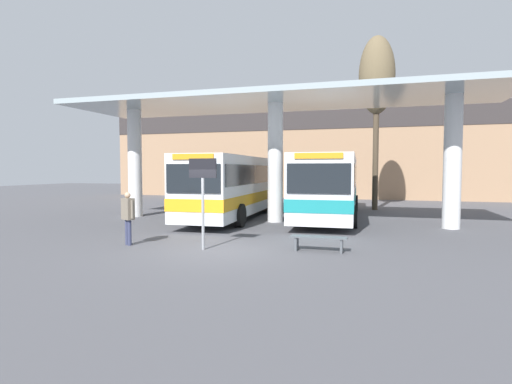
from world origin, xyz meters
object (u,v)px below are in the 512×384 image
Objects in this scene: parked_car_street at (205,187)px; transit_bus_center_bay at (330,184)px; transit_bus_left_bay at (238,184)px; poplar_tree_behind_left at (377,78)px; waiting_bench_near_pillar at (319,240)px; pedestrian_waiting at (128,213)px; info_sign_platform at (203,185)px.

transit_bus_center_bay is at bearing -38.98° from parked_car_street.
transit_bus_left_bay reaches higher than parked_car_street.
waiting_bench_near_pillar is at bearing -96.73° from poplar_tree_behind_left.
pedestrian_waiting reaches higher than waiting_bench_near_pillar.
transit_bus_center_bay reaches higher than transit_bus_left_bay.
info_sign_platform is at bearing 71.64° from transit_bus_center_bay.
pedestrian_waiting is at bearing -179.83° from info_sign_platform.
poplar_tree_behind_left is at bearing 88.81° from pedestrian_waiting.
info_sign_platform is 2.85m from pedestrian_waiting.
parked_car_street is at bearing -60.58° from transit_bus_left_bay.
waiting_bench_near_pillar is 0.37× the size of parked_car_street.
transit_bus_center_bay is (4.66, 1.21, 0.01)m from transit_bus_left_bay.
pedestrian_waiting is (-5.51, -9.75, -0.69)m from transit_bus_center_bay.
pedestrian_waiting is 17.88m from poplar_tree_behind_left.
transit_bus_center_bay is 2.65× the size of parked_car_street.
poplar_tree_behind_left reaches higher than parked_car_street.
transit_bus_left_bay is 8.74m from info_sign_platform.
transit_bus_center_bay reaches higher than parked_car_street.
parked_car_street is (-11.97, 18.48, 0.68)m from waiting_bench_near_pillar.
transit_bus_left_bay is at bearing -139.47° from poplar_tree_behind_left.
poplar_tree_behind_left reaches higher than transit_bus_center_bay.
waiting_bench_near_pillar is (5.32, -7.78, -1.41)m from transit_bus_left_bay.
transit_bus_left_bay is 6.82× the size of pedestrian_waiting.
pedestrian_waiting is at bearing -172.90° from waiting_bench_near_pillar.
transit_bus_center_bay is at bearing -115.73° from poplar_tree_behind_left.
pedestrian_waiting is 0.38× the size of parked_car_street.
parked_car_street is (-6.64, 10.70, -0.73)m from transit_bus_left_bay.
poplar_tree_behind_left reaches higher than pedestrian_waiting.
parked_car_street is (-11.30, 9.49, -0.74)m from transit_bus_center_bay.
transit_bus_center_bay is 10.15m from info_sign_platform.
transit_bus_left_bay is at bearing -57.12° from parked_car_street.
waiting_bench_near_pillar is (0.66, -8.98, -1.42)m from transit_bus_center_bay.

